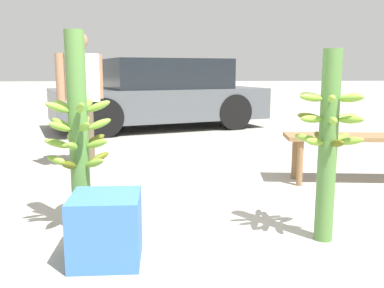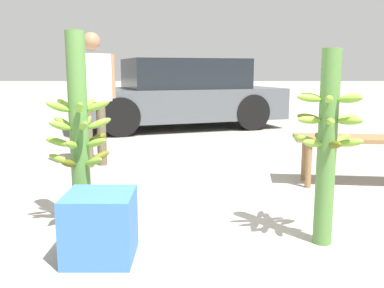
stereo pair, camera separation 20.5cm
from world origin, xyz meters
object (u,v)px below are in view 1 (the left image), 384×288
at_px(banana_stalk_left, 79,134).
at_px(vendor_person, 81,88).
at_px(parked_car, 161,95).
at_px(banana_stalk_center, 328,140).
at_px(produce_crate, 106,228).
at_px(market_bench, 355,143).

distance_m(banana_stalk_left, vendor_person, 2.09).
bearing_deg(parked_car, banana_stalk_left, 155.35).
height_order(banana_stalk_left, banana_stalk_center, banana_stalk_left).
height_order(vendor_person, produce_crate, vendor_person).
bearing_deg(parked_car, banana_stalk_center, 172.08).
relative_size(vendor_person, produce_crate, 3.82).
relative_size(banana_stalk_left, vendor_person, 0.90).
distance_m(banana_stalk_left, market_bench, 2.79).
xyz_separation_m(parked_car, produce_crate, (-0.30, -6.00, -0.45)).
height_order(banana_stalk_left, vendor_person, vendor_person).
xyz_separation_m(banana_stalk_left, banana_stalk_center, (1.67, -0.28, -0.01)).
bearing_deg(banana_stalk_center, banana_stalk_left, 170.54).
height_order(banana_stalk_center, produce_crate, banana_stalk_center).
xyz_separation_m(banana_stalk_left, produce_crate, (0.24, -0.51, -0.50)).
relative_size(parked_car, produce_crate, 10.70).
bearing_deg(banana_stalk_center, produce_crate, -170.93).
bearing_deg(banana_stalk_left, banana_stalk_center, -9.46).
xyz_separation_m(banana_stalk_left, vendor_person, (-0.36, 2.04, 0.23)).
bearing_deg(banana_stalk_left, produce_crate, -64.82).
bearing_deg(parked_car, produce_crate, 158.10).
height_order(parked_car, produce_crate, parked_car).
relative_size(market_bench, parked_car, 0.33).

